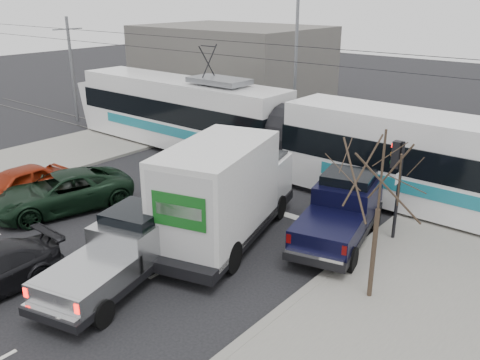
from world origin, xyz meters
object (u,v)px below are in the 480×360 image
Objects in this scene: tram at (289,134)px; street_lamp_far at (293,53)px; silver_pickup at (124,250)px; green_car at (62,192)px; traffic_signal at (397,169)px; red_car at (16,185)px; navy_pickup at (341,210)px; box_truck at (225,192)px; bare_tree at (381,179)px.

street_lamp_far is at bearing 123.05° from tram.
green_car is at bearing 149.54° from silver_pickup.
traffic_signal is 15.50m from red_car.
navy_pickup is (-1.44, -1.08, -1.58)m from traffic_signal.
traffic_signal is 7.64m from tram.
box_truck is 1.76× the size of red_car.
tram reaches higher than green_car.
silver_pickup is at bearing -114.66° from box_truck.
silver_pickup is 0.77× the size of box_truck.
green_car is at bearing -153.14° from traffic_signal.
red_car is at bearing -177.69° from box_truck.
silver_pickup is at bearing -0.44° from green_car.
street_lamp_far is 0.31× the size of tram.
bare_tree is 7.95m from silver_pickup.
box_truck is (-4.65, -3.71, -0.88)m from traffic_signal.
tram reaches higher than box_truck.
street_lamp_far is at bearing 98.95° from box_truck.
traffic_signal is 13.20m from green_car.
box_truck is 1.41× the size of green_car.
street_lamp_far reaches higher than navy_pickup.
tram is 3.63× the size of box_truck.
bare_tree is 0.56× the size of street_lamp_far.
red_car is at bearing -154.32° from traffic_signal.
navy_pickup reaches higher than green_car.
green_car is at bearing -171.55° from bare_tree.
tram is at bearing 153.07° from traffic_signal.
street_lamp_far reaches higher than silver_pickup.
box_truck is 9.72m from red_car.
box_truck is 1.35× the size of navy_pickup.
green_car is at bearing -117.00° from tram.
navy_pickup is at bearing 23.78° from red_car.
navy_pickup is at bearing -39.82° from tram.
bare_tree is 13.26m from green_car.
tram is at bearing 54.64° from red_car.
traffic_signal is 9.56m from silver_pickup.
tram is 12.40m from red_car.
navy_pickup is 1.04× the size of green_car.
tram is 7.07m from navy_pickup.
navy_pickup is at bearing 41.27° from green_car.
traffic_signal is at bearing 41.66° from silver_pickup.
silver_pickup is 1.04× the size of navy_pickup.
street_lamp_far is 7.80m from tram.
bare_tree is 4.28m from traffic_signal.
street_lamp_far is (-11.79, 13.50, 1.32)m from bare_tree.
silver_pickup is at bearing -72.79° from street_lamp_far.
traffic_signal is at bearing 25.27° from red_car.
street_lamp_far is 1.14× the size of box_truck.
tram is 6.40× the size of red_car.
tram is at bearing -57.41° from street_lamp_far.
bare_tree reaches higher than red_car.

